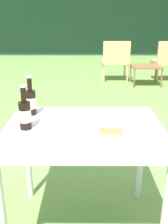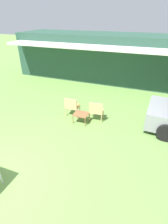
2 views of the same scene
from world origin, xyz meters
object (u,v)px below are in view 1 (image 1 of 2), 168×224
Objects in this scene: wicker_chair_cushioned at (116,59)px; cola_bottle_near at (31,101)px; wicker_chair_plain at (168,59)px; cola_bottle_far at (25,114)px; garden_side_table at (146,68)px; patio_table at (84,138)px; cake_on_plate at (108,130)px.

cola_bottle_near is (-0.95, -3.92, 0.31)m from wicker_chair_cushioned.
wicker_chair_plain is 4.59m from cola_bottle_far.
cola_bottle_far is (-1.49, -3.77, 0.42)m from garden_side_table.
cake_on_plate reaches higher than patio_table.
cake_on_plate is at bearing -8.71° from cola_bottle_far.
patio_table is at bearing 80.44° from wicker_chair_cushioned.
wicker_chair_cushioned is 4.04m from cola_bottle_near.
wicker_chair_cushioned reaches higher than cake_on_plate.
garden_side_table is 3.88m from cola_bottle_near.
patio_table is 0.41m from cola_bottle_near.
cola_bottle_far reaches higher than patio_table.
patio_table is 3.65× the size of cola_bottle_far.
cola_bottle_near is (-0.33, 0.20, 0.15)m from patio_table.
patio_table is 3.65× the size of cola_bottle_near.
wicker_chair_plain is 4.43m from patio_table.
wicker_chair_plain reaches higher than patio_table.
cake_on_plate is at bearing -36.95° from patio_table.
wicker_chair_plain reaches higher than garden_side_table.
cake_on_plate is (0.12, -0.09, 0.09)m from patio_table.
cola_bottle_near is 1.00× the size of cola_bottle_far.
cola_bottle_far reaches higher than wicker_chair_cushioned.
wicker_chair_plain is at bearing 177.97° from wicker_chair_cushioned.
garden_side_table is 0.65× the size of patio_table.
wicker_chair_plain is at bearing 34.14° from garden_side_table.
cake_on_plate is 0.94× the size of cola_bottle_near.
wicker_chair_plain is 0.63m from garden_side_table.
cake_on_plate is (-1.57, -4.19, 0.24)m from wicker_chair_plain.
wicker_chair_cushioned is at bearing 146.46° from garden_side_table.
cake_on_plate is (-1.06, -3.84, 0.36)m from garden_side_table.
garden_side_table is (0.56, -0.37, -0.12)m from wicker_chair_cushioned.
cola_bottle_near is (-2.02, -3.90, 0.30)m from wicker_chair_plain.
wicker_chair_cushioned is 4.26m from cola_bottle_far.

